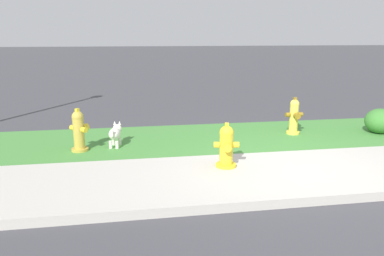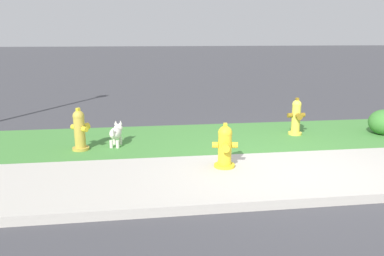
{
  "view_description": "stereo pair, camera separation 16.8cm",
  "coord_description": "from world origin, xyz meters",
  "px_view_note": "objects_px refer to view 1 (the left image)",
  "views": [
    {
      "loc": [
        -2.42,
        -4.89,
        1.98
      ],
      "look_at": [
        -1.39,
        1.32,
        0.4
      ],
      "focal_mm": 35.0,
      "sensor_mm": 36.0,
      "label": 1
    },
    {
      "loc": [
        -2.25,
        -4.92,
        1.98
      ],
      "look_at": [
        -1.39,
        1.32,
        0.4
      ],
      "focal_mm": 35.0,
      "sensor_mm": 36.0,
      "label": 2
    }
  ],
  "objects_px": {
    "fire_hydrant_near_corner": "(226,146)",
    "fire_hydrant_far_end": "(294,117)",
    "shrub_bush_mid_verge": "(380,121)",
    "small_white_dog": "(115,133)",
    "fire_hydrant_across_street": "(79,131)"
  },
  "relations": [
    {
      "from": "small_white_dog",
      "to": "shrub_bush_mid_verge",
      "type": "distance_m",
      "value": 5.33
    },
    {
      "from": "fire_hydrant_across_street",
      "to": "fire_hydrant_far_end",
      "type": "height_order",
      "value": "fire_hydrant_far_end"
    },
    {
      "from": "small_white_dog",
      "to": "shrub_bush_mid_verge",
      "type": "relative_size",
      "value": 0.89
    },
    {
      "from": "fire_hydrant_across_street",
      "to": "small_white_dog",
      "type": "bearing_deg",
      "value": 59.06
    },
    {
      "from": "fire_hydrant_far_end",
      "to": "shrub_bush_mid_verge",
      "type": "distance_m",
      "value": 1.8
    },
    {
      "from": "fire_hydrant_across_street",
      "to": "fire_hydrant_far_end",
      "type": "bearing_deg",
      "value": 48.29
    },
    {
      "from": "fire_hydrant_across_street",
      "to": "small_white_dog",
      "type": "height_order",
      "value": "fire_hydrant_across_street"
    },
    {
      "from": "fire_hydrant_far_end",
      "to": "shrub_bush_mid_verge",
      "type": "xyz_separation_m",
      "value": [
        1.78,
        -0.22,
        -0.11
      ]
    },
    {
      "from": "small_white_dog",
      "to": "fire_hydrant_far_end",
      "type": "bearing_deg",
      "value": -75.29
    },
    {
      "from": "fire_hydrant_far_end",
      "to": "shrub_bush_mid_verge",
      "type": "relative_size",
      "value": 1.26
    },
    {
      "from": "fire_hydrant_near_corner",
      "to": "fire_hydrant_far_end",
      "type": "relative_size",
      "value": 0.92
    },
    {
      "from": "fire_hydrant_across_street",
      "to": "small_white_dog",
      "type": "relative_size",
      "value": 1.41
    },
    {
      "from": "fire_hydrant_far_end",
      "to": "fire_hydrant_near_corner",
      "type": "bearing_deg",
      "value": 42.17
    },
    {
      "from": "fire_hydrant_near_corner",
      "to": "fire_hydrant_across_street",
      "type": "bearing_deg",
      "value": -18.38
    },
    {
      "from": "fire_hydrant_near_corner",
      "to": "small_white_dog",
      "type": "distance_m",
      "value": 2.21
    }
  ]
}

